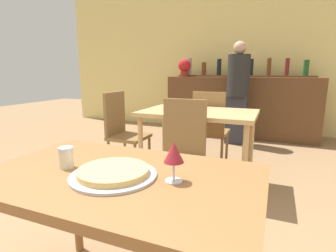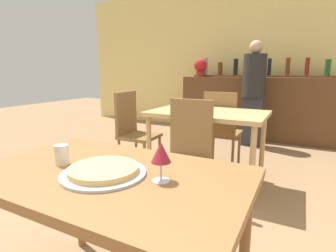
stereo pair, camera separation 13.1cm
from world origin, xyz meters
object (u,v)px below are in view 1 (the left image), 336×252
(cheese_shaker, at_px, (66,157))
(person_standing, at_px, (238,90))
(chair_far_side_back, at_px, (210,125))
(chair_far_side_left, at_px, (122,128))
(wine_glass, at_px, (174,154))
(pizza_tray, at_px, (113,173))
(chair_far_side_front, at_px, (181,149))
(potted_plant, at_px, (185,67))

(cheese_shaker, height_order, person_standing, person_standing)
(chair_far_side_back, height_order, person_standing, person_standing)
(chair_far_side_left, xyz_separation_m, cheese_shaker, (0.76, -1.67, 0.26))
(chair_far_side_left, distance_m, wine_glass, 2.08)
(cheese_shaker, bearing_deg, pizza_tray, -2.21)
(cheese_shaker, bearing_deg, chair_far_side_back, 86.43)
(chair_far_side_left, relative_size, person_standing, 0.57)
(chair_far_side_left, xyz_separation_m, pizza_tray, (1.02, -1.68, 0.23))
(wine_glass, bearing_deg, chair_far_side_left, 127.90)
(chair_far_side_back, bearing_deg, chair_far_side_left, 30.24)
(pizza_tray, distance_m, wine_glass, 0.27)
(chair_far_side_left, bearing_deg, chair_far_side_front, -120.24)
(chair_far_side_back, distance_m, wine_glass, 2.20)
(pizza_tray, xyz_separation_m, potted_plant, (-1.05, 3.95, 0.50))
(chair_far_side_front, xyz_separation_m, wine_glass, (0.36, -1.10, 0.32))
(chair_far_side_back, height_order, cheese_shaker, chair_far_side_back)
(chair_far_side_front, distance_m, chair_far_side_left, 1.04)
(cheese_shaker, distance_m, person_standing, 3.42)
(pizza_tray, bearing_deg, potted_plant, 104.84)
(cheese_shaker, bearing_deg, person_standing, 85.36)
(potted_plant, bearing_deg, chair_far_side_left, -89.23)
(chair_far_side_front, height_order, cheese_shaker, chair_far_side_front)
(chair_far_side_front, height_order, chair_far_side_left, same)
(chair_far_side_back, xyz_separation_m, cheese_shaker, (-0.14, -2.19, 0.26))
(chair_far_side_front, bearing_deg, potted_plant, 108.40)
(cheese_shaker, bearing_deg, chair_far_side_left, 114.62)
(chair_far_side_left, height_order, pizza_tray, chair_far_side_left)
(person_standing, distance_m, potted_plant, 1.25)
(potted_plant, bearing_deg, pizza_tray, -75.16)
(pizza_tray, xyz_separation_m, person_standing, (0.02, 3.42, 0.13))
(pizza_tray, height_order, potted_plant, potted_plant)
(wine_glass, height_order, potted_plant, potted_plant)
(chair_far_side_front, xyz_separation_m, cheese_shaker, (-0.14, -1.14, 0.26))
(chair_far_side_front, distance_m, cheese_shaker, 1.18)
(pizza_tray, distance_m, potted_plant, 4.12)
(chair_far_side_back, bearing_deg, chair_far_side_front, 90.00)
(chair_far_side_left, bearing_deg, pizza_tray, -148.78)
(chair_far_side_front, height_order, person_standing, person_standing)
(pizza_tray, bearing_deg, chair_far_side_left, 121.22)
(chair_far_side_back, relative_size, pizza_tray, 2.62)
(chair_far_side_left, distance_m, potted_plant, 2.39)
(chair_far_side_back, xyz_separation_m, person_standing, (0.14, 1.22, 0.35))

